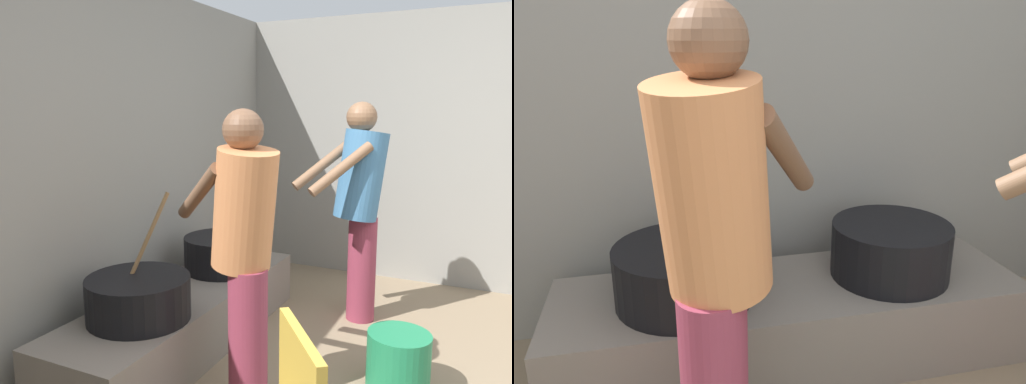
# 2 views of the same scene
# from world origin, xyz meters

# --- Properties ---
(block_enclosure_rear) EXTENTS (5.31, 0.20, 2.31)m
(block_enclosure_rear) POSITION_xyz_m (0.00, 2.45, 1.15)
(block_enclosure_rear) COLOR gray
(block_enclosure_rear) RESTS_ON ground_plane
(hearth_ledge) EXTENTS (2.06, 0.60, 0.36)m
(hearth_ledge) POSITION_xyz_m (0.56, 1.93, 0.18)
(hearth_ledge) COLOR slate
(hearth_ledge) RESTS_ON ground_plane
(cooking_pot_main) EXTENTS (0.57, 0.57, 0.69)m
(cooking_pot_main) POSITION_xyz_m (0.10, 1.92, 0.48)
(cooking_pot_main) COLOR black
(cooking_pot_main) RESTS_ON hearth_ledge
(cooking_pot_secondary) EXTENTS (0.54, 0.54, 0.25)m
(cooking_pot_secondary) POSITION_xyz_m (1.03, 1.93, 0.49)
(cooking_pot_secondary) COLOR black
(cooking_pot_secondary) RESTS_ON hearth_ledge
(cook_in_orange_shirt) EXTENTS (0.61, 0.71, 1.51)m
(cook_in_orange_shirt) POSITION_xyz_m (0.16, 1.30, 0.86)
(cook_in_orange_shirt) COLOR #8C3347
(cook_in_orange_shirt) RESTS_ON ground_plane
(cook_in_blue_shirt) EXTENTS (0.68, 0.69, 1.55)m
(cook_in_blue_shirt) POSITION_xyz_m (1.43, 1.05, 0.89)
(cook_in_blue_shirt) COLOR #8C3347
(cook_in_blue_shirt) RESTS_ON ground_plane
(bucket_green_plastic) EXTENTS (0.33, 0.33, 0.33)m
(bucket_green_plastic) POSITION_xyz_m (0.59, 0.60, 0.17)
(bucket_green_plastic) COLOR #1E7A4C
(bucket_green_plastic) RESTS_ON ground_plane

